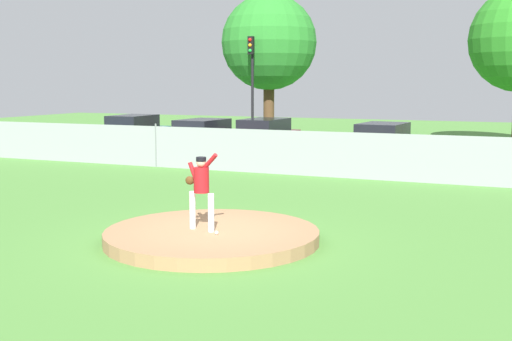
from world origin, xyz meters
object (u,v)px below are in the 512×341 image
(baseball, at_px, (217,233))
(traffic_cone_orange, at_px, (451,158))
(pitcher_youth, at_px, (201,185))
(parked_car_white, at_px, (202,139))
(parked_car_champagne, at_px, (382,145))
(parked_car_teal, at_px, (133,134))
(parked_car_burgundy, at_px, (264,139))
(traffic_light_near, at_px, (252,73))

(baseball, height_order, traffic_cone_orange, traffic_cone_orange)
(pitcher_youth, xyz_separation_m, parked_car_white, (-7.54, 14.23, -0.42))
(baseball, bearing_deg, parked_car_champagne, 89.21)
(pitcher_youth, relative_size, parked_car_teal, 0.37)
(parked_car_white, xyz_separation_m, traffic_cone_orange, (10.72, 1.17, -0.53))
(parked_car_white, bearing_deg, parked_car_burgundy, 11.28)
(pitcher_youth, height_order, traffic_light_near, traffic_light_near)
(parked_car_champagne, xyz_separation_m, traffic_cone_orange, (2.51, 1.29, -0.54))
(parked_car_burgundy, bearing_deg, traffic_light_near, 120.32)
(parked_car_burgundy, bearing_deg, parked_car_white, -168.72)
(parked_car_burgundy, xyz_separation_m, traffic_light_near, (-2.42, 4.14, 2.96))
(parked_car_burgundy, xyz_separation_m, parked_car_teal, (-6.96, 0.09, 0.00))
(pitcher_youth, relative_size, parked_car_burgundy, 0.36)
(pitcher_youth, height_order, parked_car_champagne, pitcher_youth)
(parked_car_champagne, relative_size, traffic_light_near, 0.78)
(baseball, xyz_separation_m, traffic_light_near, (-7.64, 19.16, 3.48))
(parked_car_burgundy, relative_size, parked_car_teal, 1.03)
(pitcher_youth, bearing_deg, parked_car_burgundy, 107.81)
(baseball, distance_m, traffic_light_near, 20.92)
(baseball, bearing_deg, pitcher_youth, 153.37)
(parked_car_white, bearing_deg, traffic_light_near, 85.45)
(baseball, relative_size, parked_car_white, 0.02)
(traffic_cone_orange, distance_m, traffic_light_near, 11.49)
(pitcher_youth, height_order, parked_car_teal, pitcher_youth)
(pitcher_youth, height_order, traffic_cone_orange, pitcher_youth)
(pitcher_youth, relative_size, baseball, 22.11)
(parked_car_burgundy, height_order, parked_car_teal, parked_car_teal)
(traffic_cone_orange, bearing_deg, parked_car_white, -173.79)
(traffic_light_near, bearing_deg, pitcher_youth, -69.25)
(pitcher_youth, xyz_separation_m, parked_car_burgundy, (-4.75, 14.78, -0.39))
(baseball, relative_size, traffic_cone_orange, 0.13)
(parked_car_champagne, bearing_deg, traffic_cone_orange, 27.10)
(pitcher_youth, relative_size, traffic_cone_orange, 2.98)
(parked_car_teal, bearing_deg, baseball, -51.14)
(parked_car_white, xyz_separation_m, parked_car_champagne, (8.21, -0.12, 0.01))
(traffic_light_near, bearing_deg, parked_car_champagne, -31.58)
(baseball, xyz_separation_m, parked_car_burgundy, (-5.22, 15.02, 0.53))
(parked_car_burgundy, bearing_deg, parked_car_champagne, -7.12)
(parked_car_teal, bearing_deg, traffic_light_near, 41.76)
(parked_car_burgundy, height_order, parked_car_white, parked_car_burgundy)
(parked_car_champagne, height_order, traffic_cone_orange, parked_car_champagne)
(traffic_cone_orange, bearing_deg, parked_car_burgundy, -175.61)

